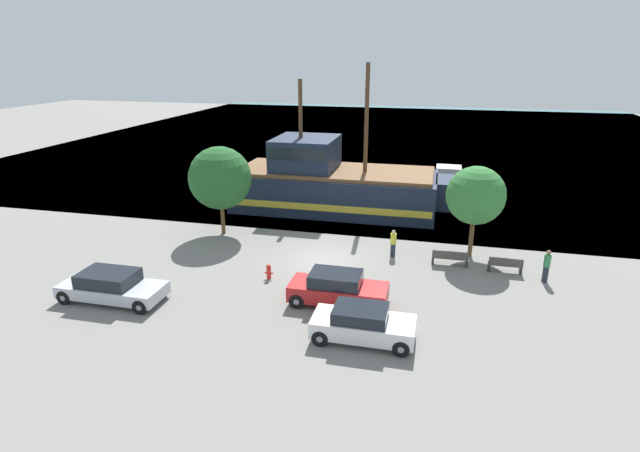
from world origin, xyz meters
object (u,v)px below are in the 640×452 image
(parked_car_curb_front, at_px, (338,289))
(bench_promenade_west, at_px, (505,265))
(parked_car_curb_mid, at_px, (363,324))
(bench_promenade_east, at_px, (450,258))
(pedestrian_walking_far, at_px, (547,266))
(parked_car_curb_rear, at_px, (111,286))
(pirate_ship, at_px, (332,184))
(moored_boat_dockside, at_px, (294,166))
(pedestrian_walking_near, at_px, (393,243))
(moored_boat_outer, at_px, (451,179))
(fire_hydrant, at_px, (269,271))

(parked_car_curb_front, relative_size, bench_promenade_west, 2.62)
(parked_car_curb_mid, distance_m, bench_promenade_east, 8.91)
(pedestrian_walking_far, bearing_deg, parked_car_curb_rear, -161.22)
(bench_promenade_east, distance_m, pedestrian_walking_far, 4.66)
(bench_promenade_west, xyz_separation_m, pedestrian_walking_far, (1.79, -0.67, 0.41))
(pirate_ship, distance_m, moored_boat_dockside, 11.94)
(pedestrian_walking_near, bearing_deg, moored_boat_outer, 78.83)
(parked_car_curb_front, distance_m, fire_hydrant, 4.28)
(parked_car_curb_mid, distance_m, fire_hydrant, 7.01)
(parked_car_curb_front, relative_size, parked_car_curb_rear, 0.92)
(pedestrian_walking_far, bearing_deg, parked_car_curb_front, -153.95)
(parked_car_curb_mid, bearing_deg, moored_boat_dockside, 111.63)
(pirate_ship, xyz_separation_m, pedestrian_walking_far, (12.74, -9.53, -1.00))
(moored_boat_dockside, relative_size, pedestrian_walking_far, 3.09)
(bench_promenade_west, bearing_deg, pedestrian_walking_near, 171.67)
(bench_promenade_west, bearing_deg, pedestrian_walking_far, -20.61)
(parked_car_curb_rear, height_order, fire_hydrant, parked_car_curb_rear)
(moored_boat_outer, relative_size, parked_car_curb_front, 1.17)
(moored_boat_dockside, xyz_separation_m, parked_car_curb_mid, (10.75, -27.11, 0.05))
(moored_boat_dockside, distance_m, parked_car_curb_front, 26.12)
(pirate_ship, relative_size, moored_boat_dockside, 3.00)
(fire_hydrant, height_order, bench_promenade_east, bench_promenade_east)
(parked_car_curb_front, xyz_separation_m, bench_promenade_west, (7.66, 5.30, -0.32))
(pedestrian_walking_near, bearing_deg, moored_boat_dockside, 121.18)
(parked_car_curb_front, distance_m, parked_car_curb_rear, 10.24)
(parked_car_curb_rear, bearing_deg, moored_boat_dockside, 88.21)
(parked_car_curb_front, bearing_deg, parked_car_curb_mid, -60.02)
(moored_boat_dockside, xyz_separation_m, pedestrian_walking_near, (11.07, -18.30, 0.12))
(parked_car_curb_mid, bearing_deg, pedestrian_walking_near, 87.89)
(moored_boat_outer, relative_size, parked_car_curb_rear, 1.07)
(parked_car_curb_front, height_order, fire_hydrant, parked_car_curb_front)
(parked_car_curb_mid, height_order, pedestrian_walking_far, pedestrian_walking_far)
(moored_boat_dockside, bearing_deg, moored_boat_outer, -7.01)
(bench_promenade_west, xyz_separation_m, pedestrian_walking_near, (-5.80, 0.85, 0.34))
(fire_hydrant, distance_m, bench_promenade_west, 12.04)
(parked_car_curb_mid, distance_m, pedestrian_walking_near, 8.81)
(moored_boat_dockside, bearing_deg, fire_hydrant, -76.70)
(parked_car_curb_mid, relative_size, pedestrian_walking_near, 2.59)
(pirate_ship, bearing_deg, pedestrian_walking_near, -57.28)
(moored_boat_outer, distance_m, bench_promenade_east, 17.10)
(bench_promenade_east, xyz_separation_m, pedestrian_walking_far, (4.54, -0.96, 0.40))
(moored_boat_dockside, height_order, pedestrian_walking_far, moored_boat_dockside)
(parked_car_curb_rear, distance_m, fire_hydrant, 7.26)
(pirate_ship, xyz_separation_m, parked_car_curb_front, (3.28, -14.15, -1.09))
(parked_car_curb_front, relative_size, bench_promenade_east, 2.35)
(pedestrian_walking_near, bearing_deg, bench_promenade_east, -10.52)
(moored_boat_dockside, bearing_deg, pedestrian_walking_far, -46.72)
(bench_promenade_east, bearing_deg, moored_boat_dockside, 126.83)
(parked_car_curb_mid, relative_size, parked_car_curb_rear, 0.84)
(moored_boat_outer, height_order, bench_promenade_east, moored_boat_outer)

